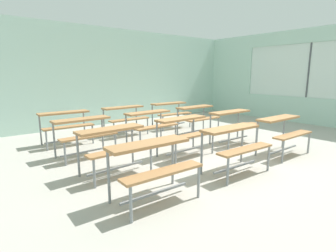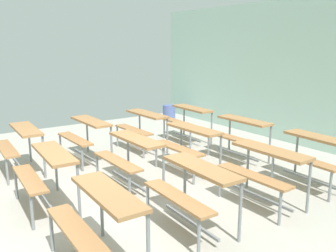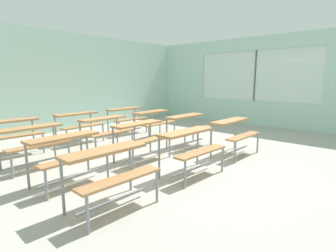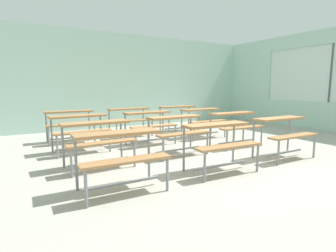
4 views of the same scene
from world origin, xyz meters
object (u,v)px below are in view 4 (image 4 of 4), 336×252
desk_bench_r0c1 (220,136)px  desk_bench_r3c2 (179,112)px  desk_bench_r2c2 (203,116)px  desk_bench_r0c0 (121,147)px  desk_bench_r2c0 (80,124)px  desk_bench_r3c0 (70,118)px  desk_bench_r1c2 (235,121)px  desk_bench_r2c1 (150,120)px  desk_bench_r1c1 (178,126)px  desk_bench_r1c0 (98,133)px  desk_bench_r3c1 (130,115)px  desk_bench_r0c2 (284,128)px

desk_bench_r0c1 → desk_bench_r3c2: (1.51, 3.48, 0.00)m
desk_bench_r2c2 → desk_bench_r0c0: bearing=-144.1°
desk_bench_r2c0 → desk_bench_r3c0: (0.02, 1.15, 0.00)m
desk_bench_r1c2 → desk_bench_r2c0: size_ratio=1.00×
desk_bench_r2c1 → desk_bench_r0c0: bearing=-125.8°
desk_bench_r1c1 → desk_bench_r3c2: 2.72m
desk_bench_r1c1 → desk_bench_r2c0: 1.96m
desk_bench_r1c2 → desk_bench_r2c1: bearing=145.3°
desk_bench_r0c1 → desk_bench_r1c0: (-1.56, 1.17, 0.00)m
desk_bench_r3c1 → desk_bench_r0c1: bearing=-89.9°
desk_bench_r1c0 → desk_bench_r1c1: bearing=-0.2°
desk_bench_r2c1 → desk_bench_r2c2: size_ratio=1.01×
desk_bench_r1c0 → desk_bench_r3c2: 3.84m
desk_bench_r1c2 → desk_bench_r3c2: size_ratio=0.99×
desk_bench_r2c1 → desk_bench_r3c0: 1.93m
desk_bench_r2c0 → desk_bench_r2c1: size_ratio=1.00×
desk_bench_r0c2 → desk_bench_r2c2: size_ratio=1.00×
desk_bench_r0c1 → desk_bench_r2c2: (1.52, 2.36, 0.00)m
desk_bench_r3c0 → desk_bench_r0c2: bearing=-46.3°
desk_bench_r0c2 → desk_bench_r1c1: (-1.55, 1.20, 0.00)m
desk_bench_r1c0 → desk_bench_r1c1: size_ratio=1.01×
desk_bench_r2c0 → desk_bench_r0c0: bearing=-92.1°
desk_bench_r0c0 → desk_bench_r0c1: (1.60, -0.05, 0.00)m
desk_bench_r1c1 → desk_bench_r3c1: bearing=89.7°
desk_bench_r0c0 → desk_bench_r1c2: 3.31m
desk_bench_r0c2 → desk_bench_r3c1: 3.83m
desk_bench_r0c0 → desk_bench_r3c2: bearing=49.7°
desk_bench_r2c2 → desk_bench_r3c1: 1.92m
desk_bench_r1c0 → desk_bench_r0c0: bearing=-93.8°
desk_bench_r0c0 → desk_bench_r2c0: same height
desk_bench_r0c1 → desk_bench_r2c0: bearing=126.4°
desk_bench_r0c1 → desk_bench_r1c2: bearing=41.0°
desk_bench_r1c1 → desk_bench_r2c2: same height
desk_bench_r0c0 → desk_bench_r1c1: same height
desk_bench_r1c2 → desk_bench_r2c1: (-1.54, 1.14, 0.00)m
desk_bench_r0c0 → desk_bench_r2c1: bearing=57.5°
desk_bench_r0c2 → desk_bench_r1c0: (-3.11, 1.16, 0.00)m
desk_bench_r3c1 → desk_bench_r3c2: bearing=-1.4°
desk_bench_r3c0 → desk_bench_r3c1: (1.54, -0.01, 0.00)m
desk_bench_r1c0 → desk_bench_r2c0: (-0.02, 1.20, 0.00)m
desk_bench_r0c1 → desk_bench_r3c1: 3.51m
desk_bench_r0c0 → desk_bench_r3c1: bearing=67.5°
desk_bench_r3c1 → desk_bench_r3c2: same height
desk_bench_r0c2 → desk_bench_r2c2: 2.35m
desk_bench_r1c2 → desk_bench_r3c2: 2.29m
desk_bench_r1c2 → desk_bench_r3c0: size_ratio=1.00×
desk_bench_r3c0 → desk_bench_r3c1: size_ratio=1.02×
desk_bench_r0c0 → desk_bench_r1c2: (3.10, 1.14, 0.00)m
desk_bench_r1c1 → desk_bench_r3c1: 2.29m
desk_bench_r3c0 → desk_bench_r2c0: bearing=-88.7°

